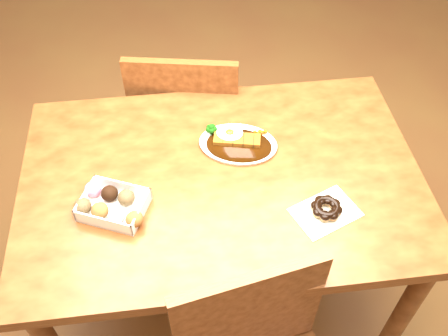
{
  "coord_description": "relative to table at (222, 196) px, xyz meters",
  "views": [
    {
      "loc": [
        -0.11,
        -0.96,
        1.89
      ],
      "look_at": [
        0.0,
        -0.02,
        0.81
      ],
      "focal_mm": 40.0,
      "sensor_mm": 36.0,
      "label": 1
    }
  ],
  "objects": [
    {
      "name": "donut_box",
      "position": [
        -0.32,
        -0.09,
        0.12
      ],
      "size": [
        0.22,
        0.19,
        0.05
      ],
      "rotation": [
        0.0,
        0.0,
        -0.41
      ],
      "color": "white",
      "rests_on": "table"
    },
    {
      "name": "ground",
      "position": [
        0.0,
        0.0,
        -0.65
      ],
      "size": [
        6.0,
        6.0,
        0.0
      ],
      "primitive_type": "plane",
      "color": "brown",
      "rests_on": "ground"
    },
    {
      "name": "katsu_curry_plate",
      "position": [
        0.06,
        0.12,
        0.11
      ],
      "size": [
        0.28,
        0.23,
        0.05
      ],
      "rotation": [
        0.0,
        0.0,
        -0.28
      ],
      "color": "white",
      "rests_on": "table"
    },
    {
      "name": "pon_de_ring",
      "position": [
        0.27,
        -0.17,
        0.12
      ],
      "size": [
        0.21,
        0.18,
        0.03
      ],
      "rotation": [
        0.0,
        0.0,
        0.39
      ],
      "color": "silver",
      "rests_on": "table"
    },
    {
      "name": "chair_far",
      "position": [
        -0.07,
        0.54,
        -0.17
      ],
      "size": [
        0.49,
        0.49,
        0.87
      ],
      "rotation": [
        0.0,
        0.0,
        2.95
      ],
      "color": "#48220E",
      "rests_on": "ground"
    },
    {
      "name": "table",
      "position": [
        0.0,
        0.0,
        0.0
      ],
      "size": [
        1.2,
        0.8,
        0.75
      ],
      "color": "#48220E",
      "rests_on": "ground"
    }
  ]
}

